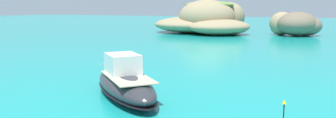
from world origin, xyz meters
TOP-DOWN VIEW (x-y plane):
  - islet_large at (-12.38, 64.90)m, footprint 26.28×21.53m
  - islet_small at (6.29, 66.68)m, footprint 12.18×11.19m
  - motorboat_charcoal at (0.98, 10.87)m, footprint 8.95×8.27m

SIDE VIEW (x-z plane):
  - motorboat_charcoal at x=0.98m, z-range -0.46..2.31m
  - islet_small at x=6.29m, z-range -0.15..4.79m
  - islet_large at x=-12.38m, z-range -0.89..6.63m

